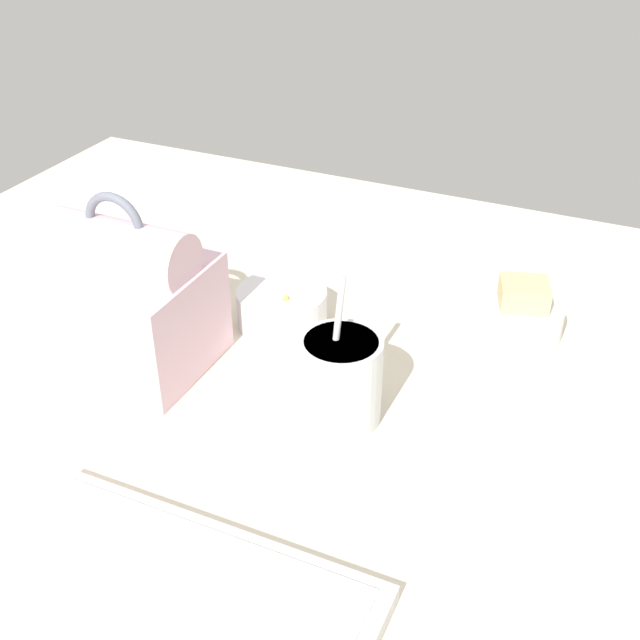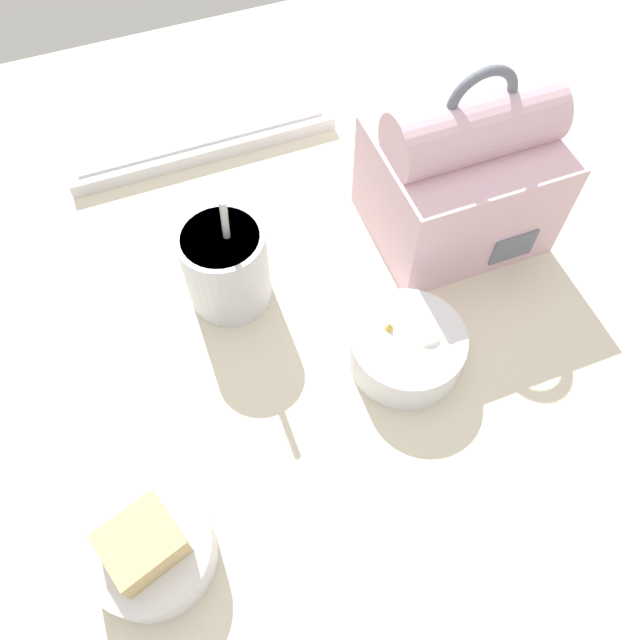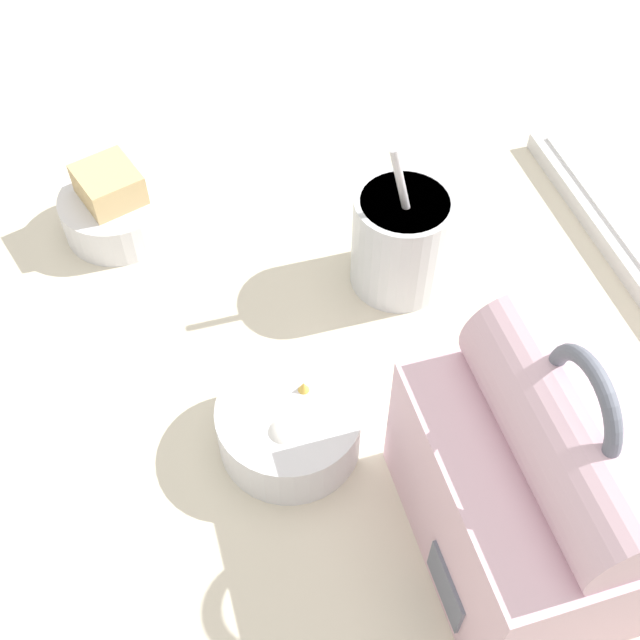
{
  "view_description": "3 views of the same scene",
  "coord_description": "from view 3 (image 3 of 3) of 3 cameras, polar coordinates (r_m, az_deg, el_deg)",
  "views": [
    {
      "loc": [
        -31.03,
        67.65,
        56.98
      ],
      "look_at": [
        1.15,
        -3.51,
        7.0
      ],
      "focal_mm": 45.0,
      "sensor_mm": 36.0,
      "label": 1
    },
    {
      "loc": [
        -10.05,
        -32.66,
        58.06
      ],
      "look_at": [
        1.15,
        -3.51,
        7.0
      ],
      "focal_mm": 35.0,
      "sensor_mm": 36.0,
      "label": 2
    },
    {
      "loc": [
        39.97,
        -14.98,
        58.19
      ],
      "look_at": [
        1.15,
        -3.51,
        7.0
      ],
      "focal_mm": 45.0,
      "sensor_mm": 36.0,
      "label": 3
    }
  ],
  "objects": [
    {
      "name": "bento_bowl_snacks",
      "position": [
        0.63,
        -2.13,
        -7.41
      ],
      "size": [
        11.28,
        11.28,
        5.54
      ],
      "color": "silver",
      "rests_on": "desk_surface"
    },
    {
      "name": "bento_bowl_sandwich",
      "position": [
        0.8,
        -14.36,
        7.72
      ],
      "size": [
        10.38,
        10.38,
        7.24
      ],
      "color": "silver",
      "rests_on": "desk_surface"
    },
    {
      "name": "soup_cup",
      "position": [
        0.71,
        5.77,
        5.71
      ],
      "size": [
        8.69,
        8.69,
        16.22
      ],
      "color": "silver",
      "rests_on": "desk_surface"
    },
    {
      "name": "lunch_bag",
      "position": [
        0.56,
        15.66,
        -11.17
      ],
      "size": [
        18.15,
        15.45,
        21.23
      ],
      "color": "beige",
      "rests_on": "desk_surface"
    },
    {
      "name": "desk_surface",
      "position": [
        0.71,
        2.44,
        -1.66
      ],
      "size": [
        140.0,
        110.0,
        2.0
      ],
      "color": "beige",
      "rests_on": "ground"
    }
  ]
}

